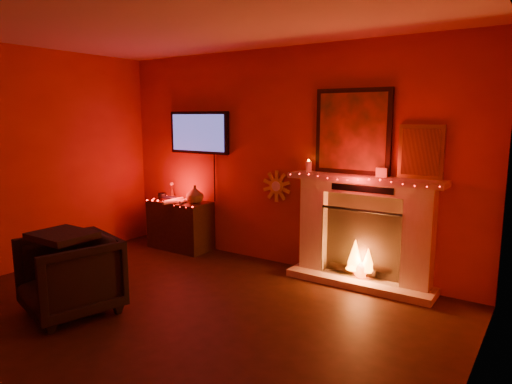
{
  "coord_description": "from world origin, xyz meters",
  "views": [
    {
      "loc": [
        2.92,
        -2.39,
        1.87
      ],
      "look_at": [
        0.16,
        1.7,
        1.05
      ],
      "focal_mm": 32.0,
      "sensor_mm": 36.0,
      "label": 1
    }
  ],
  "objects_px": {
    "console_table": "(181,223)",
    "armchair": "(70,275)",
    "fireplace": "(363,221)",
    "tv": "(199,133)",
    "sunburst_clock": "(277,186)"
  },
  "relations": [
    {
      "from": "tv",
      "to": "armchair",
      "type": "distance_m",
      "value": 2.74
    },
    {
      "from": "console_table",
      "to": "fireplace",
      "type": "bearing_deg",
      "value": 2.8
    },
    {
      "from": "console_table",
      "to": "armchair",
      "type": "bearing_deg",
      "value": -74.04
    },
    {
      "from": "sunburst_clock",
      "to": "console_table",
      "type": "bearing_deg",
      "value": -171.39
    },
    {
      "from": "tv",
      "to": "console_table",
      "type": "bearing_deg",
      "value": -137.15
    },
    {
      "from": "fireplace",
      "to": "armchair",
      "type": "relative_size",
      "value": 2.65
    },
    {
      "from": "fireplace",
      "to": "console_table",
      "type": "xyz_separation_m",
      "value": [
        -2.65,
        -0.13,
        -0.35
      ]
    },
    {
      "from": "tv",
      "to": "console_table",
      "type": "height_order",
      "value": "tv"
    },
    {
      "from": "fireplace",
      "to": "tv",
      "type": "xyz_separation_m",
      "value": [
        -2.44,
        0.06,
        0.92
      ]
    },
    {
      "from": "fireplace",
      "to": "tv",
      "type": "distance_m",
      "value": 2.61
    },
    {
      "from": "tv",
      "to": "armchair",
      "type": "height_order",
      "value": "tv"
    },
    {
      "from": "console_table",
      "to": "tv",
      "type": "bearing_deg",
      "value": 42.85
    },
    {
      "from": "fireplace",
      "to": "sunburst_clock",
      "type": "height_order",
      "value": "fireplace"
    },
    {
      "from": "fireplace",
      "to": "armchair",
      "type": "bearing_deg",
      "value": -130.99
    },
    {
      "from": "armchair",
      "to": "tv",
      "type": "bearing_deg",
      "value": 115.15
    }
  ]
}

